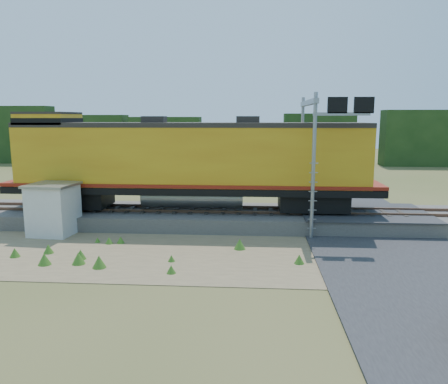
{
  "coord_description": "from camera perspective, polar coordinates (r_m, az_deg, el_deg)",
  "views": [
    {
      "loc": [
        0.86,
        -18.42,
        6.07
      ],
      "look_at": [
        -0.66,
        3.0,
        2.4
      ],
      "focal_mm": 35.0,
      "sensor_mm": 36.0,
      "label": 1
    }
  ],
  "objects": [
    {
      "name": "ground",
      "position": [
        19.42,
        1.33,
        -8.52
      ],
      "size": [
        140.0,
        140.0,
        0.0
      ],
      "primitive_type": "plane",
      "color": "#475123",
      "rests_on": "ground"
    },
    {
      "name": "ballast",
      "position": [
        25.09,
        1.99,
        -3.37
      ],
      "size": [
        70.0,
        5.0,
        0.8
      ],
      "primitive_type": "cube",
      "color": "slate",
      "rests_on": "ground"
    },
    {
      "name": "rails",
      "position": [
        24.98,
        2.0,
        -2.3
      ],
      "size": [
        70.0,
        1.54,
        0.16
      ],
      "color": "brown",
      "rests_on": "ballast"
    },
    {
      "name": "dirt_shoulder",
      "position": [
        20.07,
        -4.37,
        -7.89
      ],
      "size": [
        26.0,
        8.0,
        0.03
      ],
      "primitive_type": "cube",
      "color": "#8C7754",
      "rests_on": "ground"
    },
    {
      "name": "road",
      "position": [
        20.99,
        21.06,
        -7.53
      ],
      "size": [
        7.0,
        66.0,
        0.86
      ],
      "color": "#38383A",
      "rests_on": "ground"
    },
    {
      "name": "tree_line_north",
      "position": [
        56.51,
        3.21,
        6.64
      ],
      "size": [
        130.0,
        3.0,
        6.5
      ],
      "color": "#1A3413",
      "rests_on": "ground"
    },
    {
      "name": "weed_clumps",
      "position": [
        19.97,
        -8.84,
        -8.11
      ],
      "size": [
        15.0,
        6.2,
        0.56
      ],
      "primitive_type": null,
      "color": "#3B6F1F",
      "rests_on": "ground"
    },
    {
      "name": "locomotive",
      "position": [
        24.85,
        -4.91,
        4.04
      ],
      "size": [
        21.03,
        3.21,
        5.42
      ],
      "color": "black",
      "rests_on": "rails"
    },
    {
      "name": "shed",
      "position": [
        24.45,
        -21.37,
        -2.07
      ],
      "size": [
        2.48,
        2.48,
        2.7
      ],
      "rotation": [
        0.0,
        0.0,
        -0.09
      ],
      "color": "silver",
      "rests_on": "ground"
    },
    {
      "name": "signal_gantry",
      "position": [
        23.98,
        11.98,
        8.0
      ],
      "size": [
        2.89,
        6.2,
        7.28
      ],
      "color": "gray",
      "rests_on": "ground"
    }
  ]
}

